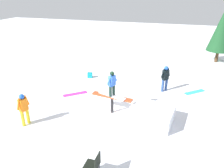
# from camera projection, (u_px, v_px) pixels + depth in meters

# --- Properties ---
(ground_plane) EXTENTS (60.00, 60.00, 0.00)m
(ground_plane) POSITION_uv_depth(u_px,v_px,m) (112.00, 112.00, 10.41)
(ground_plane) COLOR white
(rail_feature) EXTENTS (1.98, 0.56, 0.87)m
(rail_feature) POSITION_uv_depth(u_px,v_px,m) (112.00, 99.00, 10.12)
(rail_feature) COLOR black
(rail_feature) RESTS_ON ground
(snow_kicker_ramp) EXTENTS (1.99, 1.74, 0.67)m
(snow_kicker_ramp) POSITION_uv_depth(u_px,v_px,m) (151.00, 115.00, 9.52)
(snow_kicker_ramp) COLOR white
(snow_kicker_ramp) RESTS_ON ground
(main_rider_on_rail) EXTENTS (1.41, 0.74, 1.20)m
(main_rider_on_rail) POSITION_uv_depth(u_px,v_px,m) (112.00, 85.00, 9.83)
(main_rider_on_rail) COLOR silver
(main_rider_on_rail) RESTS_ON rail_feature
(bystander_orange) EXTENTS (0.27, 0.64, 1.45)m
(bystander_orange) POSITION_uv_depth(u_px,v_px,m) (24.00, 108.00, 9.16)
(bystander_orange) COLOR yellow
(bystander_orange) RESTS_ON ground
(bystander_black) EXTENTS (0.50, 0.56, 1.50)m
(bystander_black) POSITION_uv_depth(u_px,v_px,m) (165.00, 77.00, 12.25)
(bystander_black) COLOR navy
(bystander_black) RESTS_ON ground
(loose_snowboard_cyan) EXTENTS (1.18, 1.08, 0.02)m
(loose_snowboard_cyan) POSITION_uv_depth(u_px,v_px,m) (195.00, 92.00, 12.41)
(loose_snowboard_cyan) COLOR #32BFC0
(loose_snowboard_cyan) RESTS_ON ground
(loose_snowboard_magenta) EXTENTS (1.20, 1.08, 0.02)m
(loose_snowboard_magenta) POSITION_uv_depth(u_px,v_px,m) (75.00, 94.00, 12.18)
(loose_snowboard_magenta) COLOR #CF30A1
(loose_snowboard_magenta) RESTS_ON ground
(folding_chair) EXTENTS (0.44, 0.44, 0.88)m
(folding_chair) POSITION_uv_depth(u_px,v_px,m) (93.00, 167.00, 6.66)
(folding_chair) COLOR #3F3F44
(folding_chair) RESTS_ON ground
(backpack_on_snow) EXTENTS (0.34, 0.28, 0.34)m
(backpack_on_snow) POSITION_uv_depth(u_px,v_px,m) (90.00, 75.00, 14.39)
(backpack_on_snow) COLOR teal
(backpack_on_snow) RESTS_ON ground
(pine_tree_far) EXTENTS (1.84, 1.84, 4.18)m
(pine_tree_far) POSITION_uv_depth(u_px,v_px,m) (222.00, 30.00, 16.57)
(pine_tree_far) COLOR #4C331E
(pine_tree_far) RESTS_ON ground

